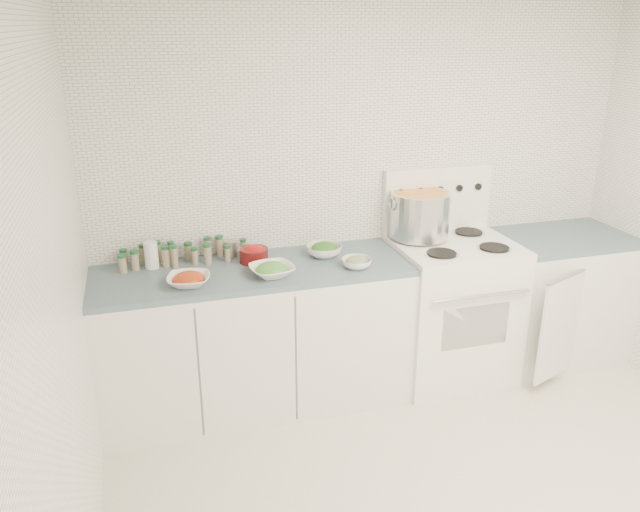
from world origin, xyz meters
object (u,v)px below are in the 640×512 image
Objects in this scene: stove at (450,305)px; bowl_tomato at (189,279)px; bowl_snowpea at (272,270)px; stock_pot at (420,213)px.

bowl_tomato is (-1.69, -0.14, 0.44)m from stove.
bowl_tomato is 0.96× the size of bowl_snowpea.
stock_pot is 1.54m from bowl_tomato.
bowl_snowpea is (0.47, 0.00, 0.00)m from bowl_tomato.
bowl_tomato is 0.47m from bowl_snowpea.
bowl_snowpea is at bearing -164.63° from stock_pot.
bowl_tomato is at bearing -175.36° from stove.
bowl_snowpea reaches higher than bowl_tomato.
stock_pot is at bearing 15.37° from bowl_snowpea.
stock_pot reaches higher than bowl_snowpea.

